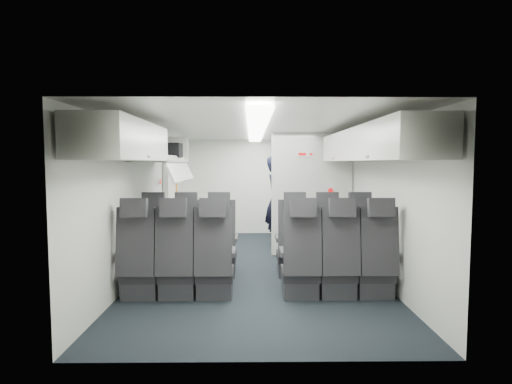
{
  "coord_description": "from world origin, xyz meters",
  "views": [
    {
      "loc": [
        -0.07,
        -6.16,
        1.64
      ],
      "look_at": [
        0.0,
        0.4,
        1.15
      ],
      "focal_mm": 28.0,
      "sensor_mm": 36.0,
      "label": 1
    }
  ],
  "objects_px": {
    "boarding_door": "(171,198)",
    "flight_attendant": "(276,201)",
    "seat_row_mid": "(258,265)",
    "galley_unit": "(297,193)",
    "carry_on_bag": "(169,150)",
    "seat_row_front": "(257,249)"
  },
  "relations": [
    {
      "from": "boarding_door",
      "to": "flight_attendant",
      "type": "bearing_deg",
      "value": -0.27
    },
    {
      "from": "boarding_door",
      "to": "seat_row_mid",
      "type": "bearing_deg",
      "value": -61.23
    },
    {
      "from": "galley_unit",
      "to": "carry_on_bag",
      "type": "distance_m",
      "value": 3.61
    },
    {
      "from": "seat_row_mid",
      "to": "flight_attendant",
      "type": "bearing_deg",
      "value": 82.16
    },
    {
      "from": "seat_row_mid",
      "to": "flight_attendant",
      "type": "distance_m",
      "value": 3.04
    },
    {
      "from": "seat_row_mid",
      "to": "flight_attendant",
      "type": "xyz_separation_m",
      "value": [
        0.41,
        2.98,
        0.48
      ]
    },
    {
      "from": "seat_row_front",
      "to": "boarding_door",
      "type": "xyz_separation_m",
      "value": [
        -1.64,
        2.09,
        0.55
      ]
    },
    {
      "from": "boarding_door",
      "to": "flight_attendant",
      "type": "xyz_separation_m",
      "value": [
        2.05,
        -0.01,
        -0.07
      ]
    },
    {
      "from": "seat_row_front",
      "to": "seat_row_mid",
      "type": "bearing_deg",
      "value": -90.0
    },
    {
      "from": "galley_unit",
      "to": "boarding_door",
      "type": "relative_size",
      "value": 1.02
    },
    {
      "from": "seat_row_front",
      "to": "seat_row_mid",
      "type": "distance_m",
      "value": 0.9
    },
    {
      "from": "flight_attendant",
      "to": "carry_on_bag",
      "type": "relative_size",
      "value": 4.67
    },
    {
      "from": "galley_unit",
      "to": "boarding_door",
      "type": "distance_m",
      "value": 2.84
    },
    {
      "from": "flight_attendant",
      "to": "carry_on_bag",
      "type": "distance_m",
      "value": 2.48
    },
    {
      "from": "seat_row_front",
      "to": "galley_unit",
      "type": "height_order",
      "value": "galley_unit"
    },
    {
      "from": "seat_row_mid",
      "to": "carry_on_bag",
      "type": "relative_size",
      "value": 8.81
    },
    {
      "from": "seat_row_mid",
      "to": "carry_on_bag",
      "type": "distance_m",
      "value": 2.49
    },
    {
      "from": "seat_row_front",
      "to": "seat_row_mid",
      "type": "xyz_separation_m",
      "value": [
        0.0,
        -0.9,
        0.0
      ]
    },
    {
      "from": "boarding_door",
      "to": "carry_on_bag",
      "type": "height_order",
      "value": "carry_on_bag"
    },
    {
      "from": "galley_unit",
      "to": "flight_attendant",
      "type": "bearing_deg",
      "value": -114.65
    },
    {
      "from": "flight_attendant",
      "to": "galley_unit",
      "type": "bearing_deg",
      "value": -33.09
    },
    {
      "from": "galley_unit",
      "to": "flight_attendant",
      "type": "height_order",
      "value": "galley_unit"
    }
  ]
}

